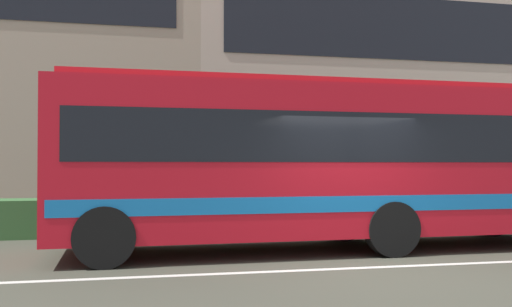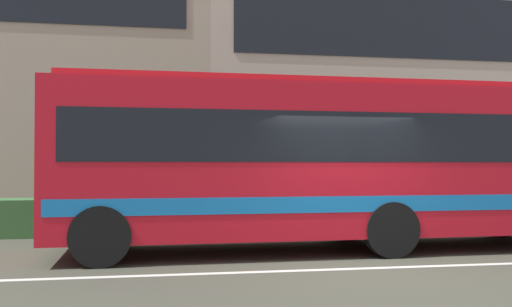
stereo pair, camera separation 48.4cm
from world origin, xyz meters
TOP-DOWN VIEW (x-y plane):
  - ground_plane at (0.00, 0.00)m, footprint 160.00×160.00m
  - lane_centre_line at (0.00, 0.00)m, footprint 60.00×0.16m
  - hedge_row_far at (-1.12, 5.39)m, footprint 16.09×1.10m
  - apartment_block_right at (8.23, 15.52)m, footprint 19.35×10.24m
  - transit_bus at (0.16, 2.06)m, footprint 10.79×2.72m

SIDE VIEW (x-z plane):
  - ground_plane at x=0.00m, z-range 0.00..0.00m
  - lane_centre_line at x=0.00m, z-range 0.00..0.01m
  - hedge_row_far at x=-1.12m, z-range 0.00..0.86m
  - transit_bus at x=0.16m, z-range 0.16..3.40m
  - apartment_block_right at x=8.23m, z-range 0.00..11.37m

